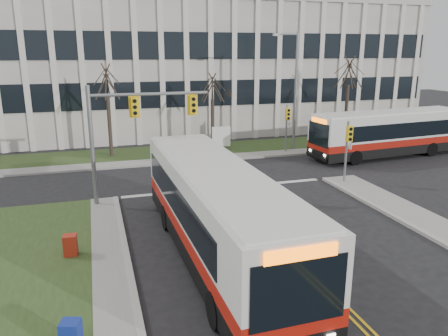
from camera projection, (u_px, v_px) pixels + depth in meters
ground at (283, 246)px, 18.10m from camera, size 120.00×120.00×0.00m
sidewalk_cross at (261, 155)px, 33.52m from camera, size 44.00×1.60×0.14m
building_lawn at (248, 147)px, 36.11m from camera, size 44.00×5.00×0.12m
office_building at (210, 68)px, 45.64m from camera, size 40.00×16.00×12.00m
mast_arm_signal at (125, 124)px, 22.04m from camera, size 6.11×0.38×6.20m
signal_pole_near at (348, 143)px, 25.83m from camera, size 0.34×0.39×3.80m
signal_pole_far at (287, 122)px, 33.68m from camera, size 0.34×0.39×3.80m
streetlight at (294, 85)px, 33.95m from camera, size 2.15×0.25×9.20m
directory_sign at (221, 137)px, 34.66m from camera, size 1.50×0.12×2.00m
tree_left at (107, 83)px, 31.61m from camera, size 1.80×1.80×7.70m
tree_mid at (212, 89)px, 34.20m from camera, size 1.80×1.80×6.82m
tree_right at (349, 74)px, 37.09m from camera, size 1.80×1.80×8.25m
bus_main at (217, 215)px, 16.63m from camera, size 3.17×13.46×3.58m
bus_cross at (389, 134)px, 32.95m from camera, size 12.80×3.91×3.36m
newspaper_box_red at (71, 247)px, 16.93m from camera, size 0.54×0.50×0.95m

